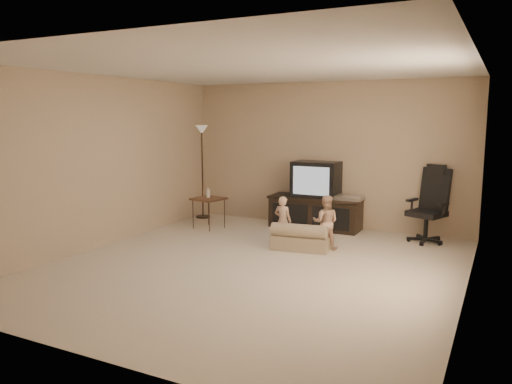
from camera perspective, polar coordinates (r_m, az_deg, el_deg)
floor at (r=6.46m, az=-0.26°, el=-8.56°), size 5.50×5.50×0.00m
room_shell at (r=6.18m, az=-0.27°, el=5.01°), size 5.50×5.50×5.50m
tv_stand at (r=8.61m, az=6.89°, el=-0.99°), size 1.62×0.60×1.15m
office_chair at (r=8.07m, az=19.17°, el=-2.44°), size 0.71×0.72×1.19m
side_table at (r=8.57m, az=-5.45°, el=-0.79°), size 0.56×0.56×0.71m
floor_lamp at (r=9.41m, az=-6.19°, el=4.71°), size 0.27×0.27×1.74m
child_sofa at (r=7.25m, az=5.13°, el=-5.35°), size 0.87×0.57×0.40m
toddler_left at (r=7.39m, az=3.08°, el=-3.35°), size 0.29×0.22×0.75m
toddler_right at (r=7.30m, az=7.95°, el=-3.44°), size 0.42×0.29×0.79m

